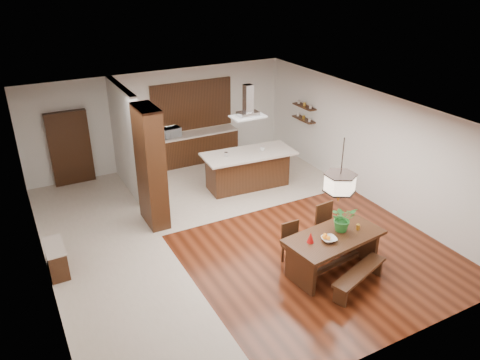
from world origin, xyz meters
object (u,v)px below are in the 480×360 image
pendant_lantern (341,171)px  dining_bench (359,279)px  island_cup (262,149)px  dining_table (334,245)px  microwave (171,132)px  kitchen_island (248,169)px  range_hood (248,101)px  foliage_plant (343,218)px  dining_chair_left (294,245)px  fruit_bowl (329,239)px  dining_chair_right (329,228)px  hallway_console (56,259)px

pendant_lantern → dining_bench: bearing=-83.0°
island_cup → dining_table: bearing=-100.3°
island_cup → microwave: bearing=125.0°
kitchen_island → island_cup: 0.69m
pendant_lantern → range_hood: (0.36, 4.23, 0.22)m
range_hood → kitchen_island: bearing=-90.0°
foliage_plant → range_hood: size_ratio=0.61×
dining_table → dining_chair_left: dining_chair_left is taller
fruit_bowl → microwave: (-0.75, 6.68, 0.23)m
dining_chair_left → fruit_bowl: dining_chair_left is taller
kitchen_island → island_cup: size_ratio=20.87×
foliage_plant → kitchen_island: bearing=88.5°
dining_bench → island_cup: bearing=82.2°
foliage_plant → island_cup: 4.05m
dining_chair_right → fruit_bowl: 1.07m
hallway_console → kitchen_island: (5.33, 1.65, 0.22)m
pendant_lantern → kitchen_island: size_ratio=0.51×
kitchen_island → island_cup: bearing=-11.7°
island_cup → kitchen_island: bearing=164.2°
island_cup → fruit_bowl: bearing=-102.9°
range_hood → island_cup: bearing=-16.4°
dining_bench → dining_chair_right: bearing=76.4°
hallway_console → dining_table: dining_table is taller
dining_bench → kitchen_island: bearing=86.9°
fruit_bowl → dining_chair_right: bearing=50.2°
foliage_plant → range_hood: (0.11, 4.13, 1.36)m
hallway_console → microwave: 5.71m
dining_bench → microwave: (-1.06, 7.29, 0.89)m
dining_bench → kitchen_island: (0.27, 4.94, 0.33)m
hallway_console → microwave: size_ratio=1.66×
pendant_lantern → dining_chair_right: bearing=57.7°
pendant_lantern → fruit_bowl: size_ratio=4.47×
dining_table → dining_chair_right: dining_chair_right is taller
kitchen_island → dining_table: bearing=-90.7°
pendant_lantern → kitchen_island: 4.57m
fruit_bowl → island_cup: 4.33m
dining_chair_right → microwave: bearing=98.9°
dining_chair_left → kitchen_island: 3.79m
microwave → foliage_plant: bearing=-87.5°
range_hood → fruit_bowl: bearing=-97.6°
dining_bench → pendant_lantern: 2.16m
dining_table → dining_bench: (0.09, -0.72, -0.41)m
pendant_lantern → foliage_plant: (0.25, 0.09, -1.14)m
dining_bench → island_cup: (0.66, 4.83, 0.88)m
dining_bench → foliage_plant: 1.22m
fruit_bowl → microwave: microwave is taller
kitchen_island → microwave: size_ratio=4.89×
pendant_lantern → microwave: size_ratio=2.47×
dining_table → fruit_bowl: 0.36m
dining_chair_left → pendant_lantern: bearing=-43.0°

